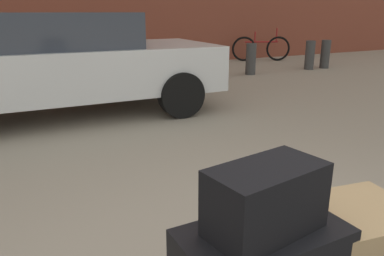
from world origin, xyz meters
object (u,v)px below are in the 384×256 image
duffel_bag_black_topmost_pile (266,199)px  parked_car (59,62)px  bicycle_leaning (261,48)px  bollard_kerb_mid (251,59)px  bollard_corner (325,54)px  bollard_kerb_near (201,62)px  bollard_kerb_far (310,55)px  suitcase_tan_rear_right (354,232)px

duffel_bag_black_topmost_pile → parked_car: bearing=82.6°
bicycle_leaning → parked_car: bearing=-149.3°
bicycle_leaning → duffel_bag_black_topmost_pile: bearing=-126.6°
bollard_kerb_mid → bollard_corner: size_ratio=1.00×
bollard_kerb_near → bollard_kerb_mid: size_ratio=1.00×
duffel_bag_black_topmost_pile → bollard_kerb_far: 8.83m
bollard_kerb_near → bollard_kerb_far: size_ratio=1.00×
bollard_corner → bollard_kerb_near: bearing=180.0°
suitcase_tan_rear_right → duffel_bag_black_topmost_pile: duffel_bag_black_topmost_pile is taller
bollard_kerb_near → bollard_kerb_mid: 1.32m
bollard_kerb_mid → suitcase_tan_rear_right: bearing=-121.5°
suitcase_tan_rear_right → bicycle_leaning: bearing=63.7°
parked_car → suitcase_tan_rear_right: bearing=-81.8°
bollard_kerb_near → bollard_kerb_far: (3.14, 0.00, 0.00)m
duffel_bag_black_topmost_pile → bollard_kerb_near: 6.99m
duffel_bag_black_topmost_pile → bicycle_leaning: bicycle_leaning is taller
suitcase_tan_rear_right → bicycle_leaning: 9.94m
bicycle_leaning → bollard_kerb_near: 3.63m
bollard_corner → bicycle_leaning: bearing=107.4°
parked_car → bollard_kerb_far: parked_car is taller
suitcase_tan_rear_right → duffel_bag_black_topmost_pile: (-0.53, -0.01, 0.30)m
bollard_kerb_near → bollard_kerb_mid: same height
bollard_kerb_far → bollard_kerb_mid: bearing=180.0°
bicycle_leaning → suitcase_tan_rear_right: bearing=-124.2°
parked_car → bollard_corner: bearing=14.4°
suitcase_tan_rear_right → bollard_kerb_far: size_ratio=0.73×
bollard_kerb_mid → bicycle_leaning: bearing=48.2°
parked_car → bicycle_leaning: (6.24, 3.71, -0.39)m
suitcase_tan_rear_right → parked_car: 4.57m
bollard_corner → bollard_kerb_mid: bearing=180.0°
duffel_bag_black_topmost_pile → bollard_corner: size_ratio=0.63×
parked_car → bollard_kerb_mid: (4.50, 1.76, -0.40)m
parked_car → bollard_corner: parked_car is taller
bollard_kerb_mid → bollard_corner: (2.35, 0.00, 0.00)m
duffel_bag_black_topmost_pile → bollard_kerb_mid: bearing=46.2°
bicycle_leaning → bollard_corner: (0.61, -1.95, -0.01)m
parked_car → bollard_kerb_near: parked_car is taller
duffel_bag_black_topmost_pile → bicycle_leaning: size_ratio=0.27×
suitcase_tan_rear_right → bollard_corner: bearing=53.2°
bollard_kerb_far → bollard_corner: (0.53, 0.00, 0.00)m
duffel_bag_black_topmost_pile → parked_car: parked_car is taller
parked_car → bollard_corner: size_ratio=6.01×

